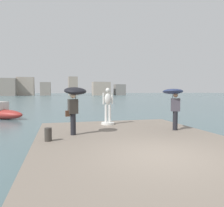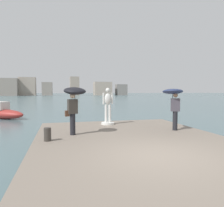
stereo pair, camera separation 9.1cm
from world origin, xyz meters
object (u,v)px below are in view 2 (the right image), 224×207
onlooker_left (74,98)px  onlooker_right (174,98)px  mooring_bollard (48,134)px  boat_near (3,113)px  statue_white_figure (108,109)px

onlooker_left → onlooker_right: onlooker_left is taller
onlooker_left → mooring_bollard: onlooker_left is taller
onlooker_right → boat_near: bearing=134.5°
onlooker_right → onlooker_left: bearing=179.2°
statue_white_figure → onlooker_left: onlooker_left is taller
onlooker_right → mooring_bollard: onlooker_right is taller
onlooker_right → mooring_bollard: (-5.57, -0.88, -1.25)m
mooring_bollard → statue_white_figure: bearing=47.5°
onlooker_left → onlooker_right: size_ratio=1.04×
statue_white_figure → mooring_bollard: statue_white_figure is taller
onlooker_left → boat_near: onlooker_left is taller
statue_white_figure → onlooker_right: size_ratio=1.02×
onlooker_left → onlooker_right: bearing=-0.8°
onlooker_left → onlooker_right: (4.54, -0.06, -0.05)m
onlooker_left → mooring_bollard: size_ratio=4.18×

